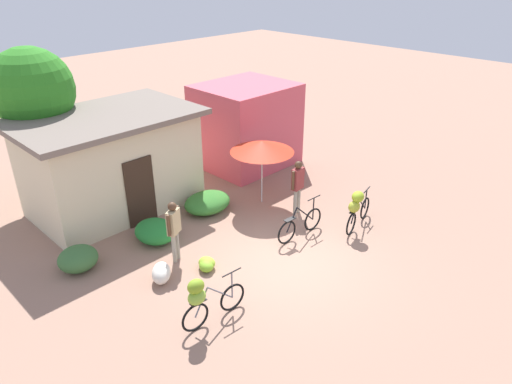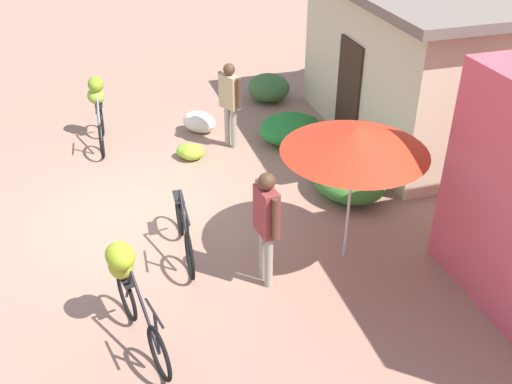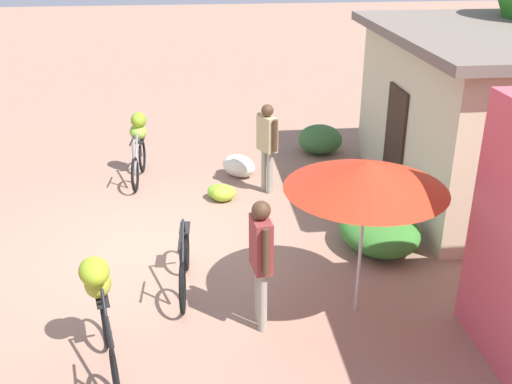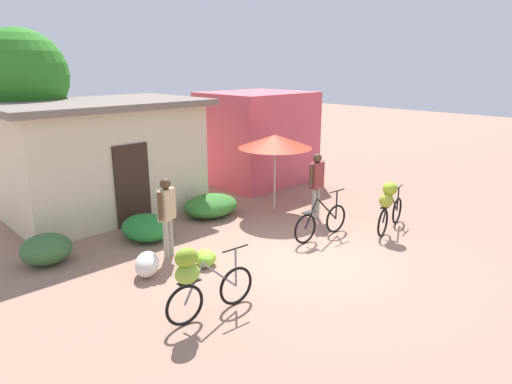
% 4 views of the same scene
% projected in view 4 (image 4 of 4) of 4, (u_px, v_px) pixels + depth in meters
% --- Properties ---
extents(ground_plane, '(60.00, 60.00, 0.00)m').
position_uv_depth(ground_plane, '(305.00, 258.00, 9.29)').
color(ground_plane, '#98725E').
extents(building_low, '(5.10, 3.39, 2.93)m').
position_uv_depth(building_low, '(103.00, 157.00, 11.80)').
color(building_low, beige).
rests_on(building_low, ground).
extents(shop_pink, '(3.20, 2.80, 2.94)m').
position_uv_depth(shop_pink, '(257.00, 137.00, 15.02)').
color(shop_pink, '#D3505E').
rests_on(shop_pink, ground).
extents(tree_behind_building, '(2.40, 2.40, 4.73)m').
position_uv_depth(tree_behind_building, '(21.00, 76.00, 11.81)').
color(tree_behind_building, brown).
rests_on(tree_behind_building, ground).
extents(hedge_bush_front_left, '(0.97, 0.94, 0.60)m').
position_uv_depth(hedge_bush_front_left, '(46.00, 249.00, 8.97)').
color(hedge_bush_front_left, '#3A6834').
rests_on(hedge_bush_front_left, ground).
extents(hedge_bush_front_right, '(1.05, 1.24, 0.55)m').
position_uv_depth(hedge_bush_front_right, '(146.00, 227.00, 10.21)').
color(hedge_bush_front_right, '#247D31').
rests_on(hedge_bush_front_right, ground).
extents(hedge_bush_mid, '(1.48, 1.20, 0.55)m').
position_uv_depth(hedge_bush_mid, '(211.00, 206.00, 11.78)').
color(hedge_bush_mid, '#34792C').
rests_on(hedge_bush_mid, ground).
extents(market_umbrella, '(1.94, 1.94, 2.04)m').
position_uv_depth(market_umbrella, '(275.00, 141.00, 11.86)').
color(market_umbrella, beige).
rests_on(market_umbrella, ground).
extents(bicycle_leftmost, '(1.62, 0.38, 1.23)m').
position_uv_depth(bicycle_leftmost, '(197.00, 277.00, 6.86)').
color(bicycle_leftmost, black).
rests_on(bicycle_leftmost, ground).
extents(bicycle_near_pile, '(1.71, 0.17, 1.03)m').
position_uv_depth(bicycle_near_pile, '(321.00, 222.00, 10.27)').
color(bicycle_near_pile, black).
rests_on(bicycle_near_pile, ground).
extents(bicycle_center_loaded, '(1.69, 0.56, 1.25)m').
position_uv_depth(bicycle_center_loaded, '(389.00, 202.00, 10.45)').
color(bicycle_center_loaded, black).
rests_on(bicycle_center_loaded, ground).
extents(banana_pile_on_ground, '(0.55, 0.59, 0.29)m').
position_uv_depth(banana_pile_on_ground, '(205.00, 258.00, 8.92)').
color(banana_pile_on_ground, '#7FBB2D').
rests_on(banana_pile_on_ground, ground).
extents(produce_sack, '(0.78, 0.82, 0.44)m').
position_uv_depth(produce_sack, '(147.00, 264.00, 8.48)').
color(produce_sack, silver).
rests_on(produce_sack, ground).
extents(person_vendor, '(0.58, 0.25, 1.69)m').
position_uv_depth(person_vendor, '(317.00, 179.00, 11.35)').
color(person_vendor, gray).
rests_on(person_vendor, ground).
extents(person_bystander, '(0.53, 0.36, 1.65)m').
position_uv_depth(person_bystander, '(167.00, 210.00, 9.09)').
color(person_bystander, gray).
rests_on(person_bystander, ground).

